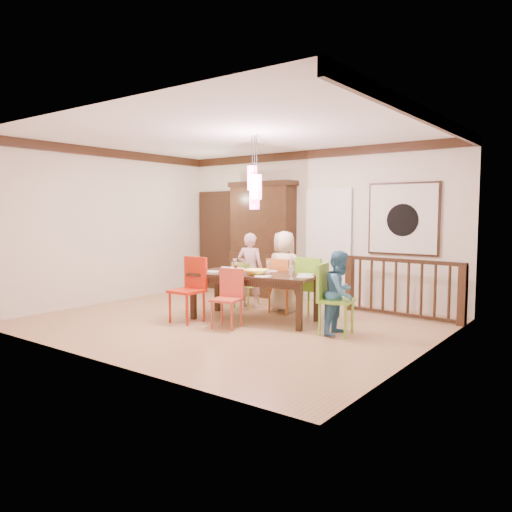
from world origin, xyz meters
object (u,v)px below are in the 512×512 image
Objects in this scene: balustrade at (402,287)px; person_far_mid at (284,271)px; dining_table at (254,279)px; person_far_left at (250,270)px; person_end_right at (340,293)px; chair_end_right at (336,294)px; chair_far_left at (246,281)px; china_hutch at (263,239)px.

person_far_mid is at bearing -153.77° from balustrade.
dining_table is 1.11m from person_far_left.
dining_table is 1.52m from person_end_right.
person_end_right reaches higher than balustrade.
dining_table is 1.49m from chair_end_right.
person_far_left reaches higher than person_end_right.
chair_end_right is (1.48, -0.07, -0.09)m from dining_table.
person_far_left reaches higher than chair_far_left.
person_far_mid is at bearing 80.65° from dining_table.
balustrade is at bearing -162.98° from person_far_mid.
chair_far_left is 2.69m from balustrade.
chair_far_left is at bearing 58.83° from chair_end_right.
chair_far_left is 0.22m from person_far_left.
china_hutch is at bearing -68.82° from chair_far_left.
china_hutch is at bearing 42.66° from chair_end_right.
dining_table is 0.90× the size of china_hutch.
person_far_left is (-2.52, -0.77, 0.17)m from balustrade.
chair_end_right is (2.24, -0.82, 0.09)m from chair_far_left.
chair_far_left is at bearing -66.85° from china_hutch.
chair_far_left is 0.59× the size of person_far_mid.
balustrade is (1.79, 1.61, -0.16)m from dining_table.
dining_table is 0.86m from person_far_mid.
chair_end_right is at bearing 142.58° from person_far_mid.
person_far_mid is at bearing 47.34° from chair_end_right.
dining_table is 1.03× the size of balustrade.
balustrade is at bearing -163.38° from chair_far_left.
chair_end_right is 1.76m from person_far_mid.
dining_table is at bearing -57.05° from china_hutch.
dining_table is at bearing -134.56° from balustrade.
china_hutch reaches higher than person_far_left.
person_end_right is at bearing 144.21° from person_far_mid.
chair_end_right is 0.71× the size of person_far_mid.
chair_far_left is 2.41m from person_end_right.
chair_end_right is 2.40m from person_far_left.
person_end_right is (2.28, -0.79, 0.12)m from chair_far_left.
dining_table is 2.13× the size of chair_end_right.
person_far_left is at bearing 56.70° from chair_end_right.
balustrade reaches higher than chair_far_left.
balustrade is 2.64m from person_far_left.
chair_end_right is at bearing 133.66° from person_end_right.
dining_table is at bearing 86.31° from person_end_right.
chair_end_right is 0.43× the size of china_hutch.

